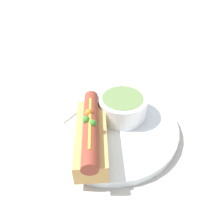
# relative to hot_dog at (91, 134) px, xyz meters

# --- Properties ---
(ground_plane) EXTENTS (4.00, 4.00, 0.00)m
(ground_plane) POSITION_rel_hot_dog_xyz_m (-0.02, 0.06, -0.05)
(ground_plane) COLOR #BCB7AD
(dinner_plate) EXTENTS (0.28, 0.28, 0.02)m
(dinner_plate) POSITION_rel_hot_dog_xyz_m (-0.02, 0.06, -0.04)
(dinner_plate) COLOR white
(dinner_plate) RESTS_ON ground_plane
(hot_dog) EXTENTS (0.17, 0.14, 0.07)m
(hot_dog) POSITION_rel_hot_dog_xyz_m (0.00, 0.00, 0.00)
(hot_dog) COLOR tan
(hot_dog) RESTS_ON dinner_plate
(soup_bowl) EXTENTS (0.11, 0.11, 0.05)m
(soup_bowl) POSITION_rel_hot_dog_xyz_m (-0.03, 0.10, -0.00)
(soup_bowl) COLOR white
(soup_bowl) RESTS_ON dinner_plate
(spoon) EXTENTS (0.06, 0.14, 0.01)m
(spoon) POSITION_rel_hot_dog_xyz_m (-0.12, 0.09, -0.02)
(spoon) COLOR #B7B7BC
(spoon) RESTS_ON dinner_plate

